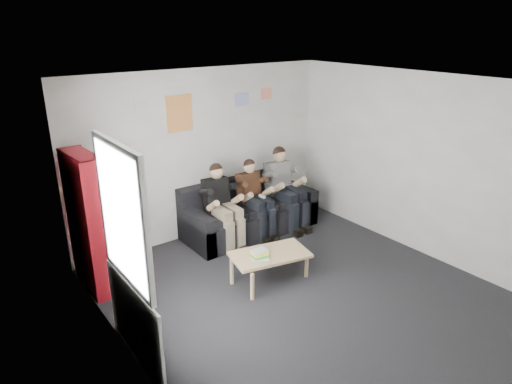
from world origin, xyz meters
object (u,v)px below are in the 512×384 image
person_middle (256,199)px  coffee_table (270,256)px  sofa (249,213)px  bookshelf (90,223)px  person_left (223,206)px  person_right (286,188)px

person_middle → coffee_table: bearing=-121.5°
sofa → bookshelf: (-2.65, -0.21, 0.61)m
sofa → coffee_table: (-0.71, -1.47, 0.05)m
person_left → person_middle: (0.63, 0.00, -0.02)m
bookshelf → coffee_table: (1.95, -1.26, -0.56)m
sofa → person_right: (0.63, -0.21, 0.37)m
bookshelf → sofa: bearing=1.1°
person_right → person_left: bearing=-177.5°
person_left → person_middle: person_left is taller
person_left → person_middle: bearing=5.5°
sofa → person_middle: 0.39m
sofa → person_right: bearing=-18.1°
bookshelf → person_right: 3.29m
bookshelf → person_right: size_ratio=1.35×
person_left → sofa: bearing=23.1°
coffee_table → person_right: person_right is taller
person_middle → person_right: person_right is taller
sofa → coffee_table: 1.63m
bookshelf → person_left: 2.04m
person_right → sofa: bearing=164.6°
sofa → bookshelf: size_ratio=1.22×
person_middle → person_right: bearing=-3.0°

